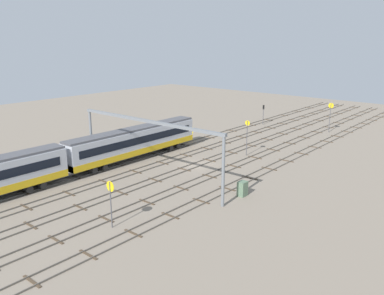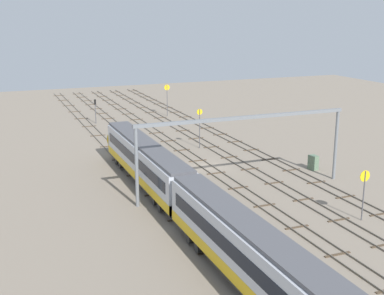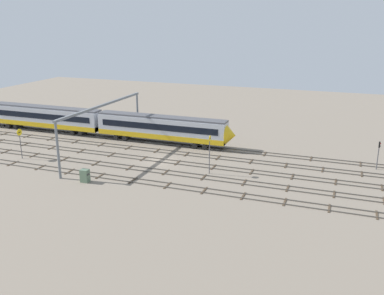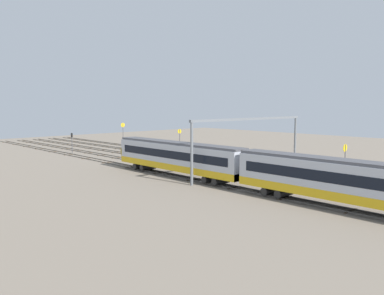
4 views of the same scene
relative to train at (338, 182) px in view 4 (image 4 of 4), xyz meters
The scene contains 13 objects.
ground_plane 29.69m from the train, 17.99° to the right, with size 155.86×155.86×0.00m, color gray.
track_near_foreground 33.64m from the train, 33.01° to the right, with size 139.86×2.40×0.16m.
track_second_near 31.39m from the train, 25.97° to the right, with size 139.86×2.40×0.16m.
track_middle 29.68m from the train, 17.99° to the right, with size 139.86×2.40×0.16m.
track_second_far 28.61m from the train, ahead, with size 139.86×2.40×0.16m.
track_with_train 28.24m from the train, ahead, with size 139.86×2.40×0.16m.
train is the anchor object (origin of this frame).
overhead_gantry 20.74m from the train, 26.66° to the right, with size 0.40×24.25×8.33m.
speed_sign_near_foreground 17.16m from the train, 66.06° to the right, with size 0.14×1.07×4.84m.
speed_sign_mid_trackside 63.57m from the train, 14.20° to the right, with size 0.14×1.04×5.90m.
speed_sign_far_trackside 39.01m from the train, 17.83° to the right, with size 0.14×0.83×5.68m.
signal_light_trackside_departure 59.77m from the train, ahead, with size 0.31×0.32×4.26m.
relay_cabinet 30.59m from the train, 43.24° to the right, with size 1.14×0.89×1.78m.
Camera 4 is at (-46.22, 45.80, 10.27)m, focal length 37.13 mm.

